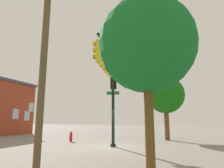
# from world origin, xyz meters

# --- Properties ---
(ground_plane) EXTENTS (120.00, 120.00, 0.00)m
(ground_plane) POSITION_xyz_m (0.00, 0.00, 0.00)
(ground_plane) COLOR slate
(signal_pole_assembly) EXTENTS (5.34, 1.50, 6.38)m
(signal_pole_assembly) POSITION_xyz_m (1.76, 0.29, 4.82)
(signal_pole_assembly) COLOR black
(signal_pole_assembly) RESTS_ON ground_plane
(utility_pole) EXTENTS (0.51, 1.78, 8.29)m
(utility_pole) POSITION_xyz_m (6.93, -0.43, 4.30)
(utility_pole) COLOR brown
(utility_pole) RESTS_ON ground_plane
(fire_hydrant) EXTENTS (0.33, 0.24, 0.83)m
(fire_hydrant) POSITION_xyz_m (-1.85, -4.41, 0.41)
(fire_hydrant) COLOR red
(fire_hydrant) RESTS_ON ground_plane
(tree_near) EXTENTS (2.98, 2.98, 5.54)m
(tree_near) POSITION_xyz_m (7.08, 3.57, 4.04)
(tree_near) COLOR brown
(tree_near) RESTS_ON ground_plane
(tree_mid) EXTENTS (3.49, 3.49, 5.88)m
(tree_mid) POSITION_xyz_m (-5.80, 3.17, 4.10)
(tree_mid) COLOR brown
(tree_mid) RESTS_ON ground_plane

